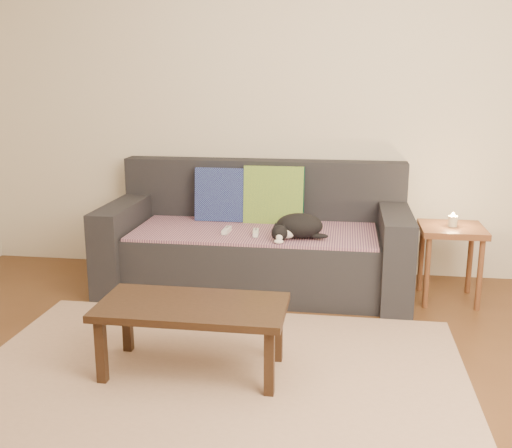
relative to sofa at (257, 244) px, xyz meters
name	(u,v)px	position (x,y,z in m)	size (l,w,h in m)	color
ground	(207,396)	(0.00, -1.57, -0.31)	(4.50, 4.50, 0.00)	brown
back_wall	(265,100)	(0.00, 0.43, 0.99)	(4.50, 0.04, 2.60)	beige
sofa	(257,244)	(0.00, 0.00, 0.00)	(2.10, 0.94, 0.87)	#232328
throw_blanket	(255,231)	(0.00, -0.09, 0.12)	(1.66, 0.74, 0.02)	#462A4E
cushion_navy	(222,195)	(-0.28, 0.17, 0.32)	(0.39, 0.10, 0.39)	#181354
cushion_green	(274,196)	(0.10, 0.17, 0.32)	(0.43, 0.11, 0.43)	#0A4535
cat	(298,226)	(0.31, -0.27, 0.21)	(0.37, 0.32, 0.16)	black
wii_remote_a	(227,230)	(-0.18, -0.20, 0.15)	(0.15, 0.04, 0.03)	white
wii_remote_b	(256,233)	(0.03, -0.23, 0.15)	(0.15, 0.04, 0.03)	white
side_table	(451,239)	(1.31, -0.09, 0.11)	(0.41, 0.41, 0.51)	brown
candle	(453,221)	(1.31, -0.09, 0.24)	(0.06, 0.06, 0.09)	beige
rug	(214,380)	(0.00, -1.42, -0.30)	(2.50, 1.80, 0.01)	tan
coffee_table	(192,313)	(-0.12, -1.35, 0.02)	(0.93, 0.47, 0.37)	#311E13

